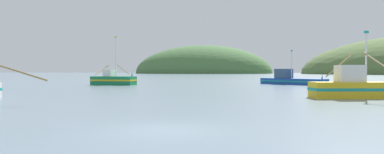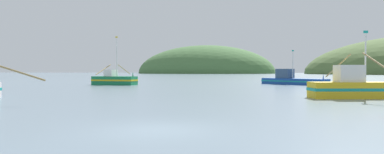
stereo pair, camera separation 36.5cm
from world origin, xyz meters
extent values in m
plane|color=slate|center=(0.00, 0.00, 0.00)|extent=(600.00, 600.00, 0.00)
ellipsoid|color=#47703D|center=(-37.59, 236.07, 0.00)|extent=(94.88, 75.90, 38.85)
cube|color=#197A47|center=(-18.01, 37.14, 0.62)|extent=(6.58, 2.82, 1.25)
cube|color=gold|center=(-18.01, 37.14, 0.69)|extent=(6.65, 2.85, 0.22)
cone|color=#197A47|center=(-15.07, 36.87, 1.60)|extent=(0.22, 0.22, 0.70)
cube|color=silver|center=(-18.59, 37.20, 1.75)|extent=(1.44, 2.04, 0.99)
cylinder|color=silver|center=(-17.66, 37.11, 4.05)|extent=(0.12, 0.12, 5.60)
cube|color=gold|center=(-17.66, 37.11, 6.97)|extent=(0.36, 0.06, 0.20)
cylinder|color=#997F4C|center=(-17.73, 40.18, 2.25)|extent=(0.48, 3.89, 1.51)
cylinder|color=#997F4C|center=(-18.29, 34.11, 2.25)|extent=(0.48, 3.89, 1.51)
cube|color=#19479E|center=(7.73, 43.45, 0.46)|extent=(9.50, 8.63, 0.92)
cube|color=teal|center=(7.73, 43.45, 0.51)|extent=(9.59, 8.71, 0.17)
cone|color=#19479E|center=(11.43, 40.26, 1.27)|extent=(0.28, 0.28, 0.70)
cube|color=#334C6B|center=(6.49, 44.53, 1.64)|extent=(2.84, 2.78, 1.44)
cylinder|color=silver|center=(7.59, 43.57, 2.93)|extent=(0.12, 0.12, 4.02)
cube|color=teal|center=(7.59, 43.57, 5.05)|extent=(0.29, 0.26, 0.20)
cube|color=gold|center=(10.47, 17.23, 0.62)|extent=(7.18, 3.48, 1.24)
cube|color=teal|center=(10.47, 17.23, 0.68)|extent=(7.26, 3.52, 0.22)
cube|color=silver|center=(9.93, 17.11, 1.88)|extent=(2.18, 1.86, 1.30)
cylinder|color=silver|center=(11.15, 17.38, 3.09)|extent=(0.12, 0.12, 3.70)
cube|color=teal|center=(11.15, 17.38, 5.06)|extent=(0.36, 0.11, 0.20)
cylinder|color=#997F4C|center=(9.72, 20.67, 2.47)|extent=(1.20, 4.93, 1.98)
cylinder|color=#997F4C|center=(11.23, 13.80, 2.47)|extent=(1.20, 4.93, 1.98)
camera|label=1|loc=(3.41, -12.40, 2.13)|focal=33.90mm
camera|label=2|loc=(3.77, -12.33, 2.13)|focal=33.90mm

